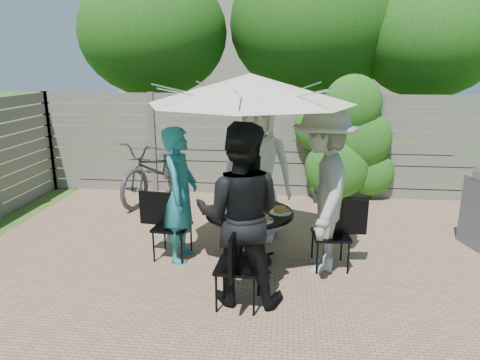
# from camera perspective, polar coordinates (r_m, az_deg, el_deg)

# --- Properties ---
(backyard_envelope) EXTENTS (60.00, 60.00, 5.00)m
(backyard_envelope) POSITION_cam_1_polar(r_m,az_deg,el_deg) (14.79, 5.18, 16.28)
(backyard_envelope) COLOR #37591B
(backyard_envelope) RESTS_ON ground
(patio_table) EXTENTS (1.05, 1.05, 0.67)m
(patio_table) POSITION_cam_1_polar(r_m,az_deg,el_deg) (5.10, 1.27, -6.31)
(patio_table) COLOR black
(patio_table) RESTS_ON ground
(umbrella) EXTENTS (2.38, 2.38, 2.24)m
(umbrella) POSITION_cam_1_polar(r_m,az_deg,el_deg) (4.75, 1.39, 12.07)
(umbrella) COLOR silver
(umbrella) RESTS_ON ground
(chair_back) EXTENTS (0.53, 0.72, 0.95)m
(chair_back) POSITION_cam_1_polar(r_m,az_deg,el_deg) (6.06, 2.35, -4.54)
(chair_back) COLOR black
(chair_back) RESTS_ON ground
(person_back) EXTENTS (0.97, 0.64, 1.94)m
(person_back) POSITION_cam_1_polar(r_m,az_deg,el_deg) (5.74, 2.27, 1.43)
(person_back) COLOR silver
(person_back) RESTS_ON ground
(chair_left) EXTENTS (0.63, 0.45, 0.85)m
(chair_left) POSITION_cam_1_polar(r_m,az_deg,el_deg) (5.37, -9.11, -7.77)
(chair_left) COLOR black
(chair_left) RESTS_ON ground
(person_left) EXTENTS (0.41, 0.61, 1.65)m
(person_left) POSITION_cam_1_polar(r_m,az_deg,el_deg) (5.14, -7.94, -2.05)
(person_left) COLOR teal
(person_left) RESTS_ON ground
(chair_front) EXTENTS (0.44, 0.64, 0.87)m
(chair_front) POSITION_cam_1_polar(r_m,az_deg,el_deg) (4.32, -0.29, -13.50)
(chair_front) COLOR black
(chair_front) RESTS_ON ground
(person_front) EXTENTS (0.91, 0.72, 1.83)m
(person_front) POSITION_cam_1_polar(r_m,az_deg,el_deg) (4.17, -0.03, -4.72)
(person_front) COLOR black
(person_front) RESTS_ON ground
(chair_right) EXTENTS (0.63, 0.45, 0.85)m
(chair_right) POSITION_cam_1_polar(r_m,az_deg,el_deg) (5.17, 12.06, -8.87)
(chair_right) COLOR black
(chair_right) RESTS_ON ground
(person_right) EXTENTS (0.75, 1.26, 1.92)m
(person_right) POSITION_cam_1_polar(r_m,az_deg,el_deg) (4.92, 10.95, -1.35)
(person_right) COLOR #9A9B96
(person_right) RESTS_ON ground
(plate_back) EXTENTS (0.26, 0.26, 0.06)m
(plate_back) POSITION_cam_1_polar(r_m,az_deg,el_deg) (5.36, 1.74, -2.66)
(plate_back) COLOR white
(plate_back) RESTS_ON patio_table
(plate_left) EXTENTS (0.26, 0.26, 0.06)m
(plate_left) POSITION_cam_1_polar(r_m,az_deg,el_deg) (5.07, -2.76, -3.73)
(plate_left) COLOR white
(plate_left) RESTS_ON patio_table
(plate_front) EXTENTS (0.26, 0.26, 0.06)m
(plate_front) POSITION_cam_1_polar(r_m,az_deg,el_deg) (4.69, 0.77, -5.35)
(plate_front) COLOR white
(plate_front) RESTS_ON patio_table
(plate_right) EXTENTS (0.26, 0.26, 0.06)m
(plate_right) POSITION_cam_1_polar(r_m,az_deg,el_deg) (5.00, 5.40, -4.09)
(plate_right) COLOR white
(plate_right) RESTS_ON patio_table
(plate_extra) EXTENTS (0.24, 0.24, 0.06)m
(plate_extra) POSITION_cam_1_polar(r_m,az_deg,el_deg) (4.73, 3.04, -5.20)
(plate_extra) COLOR white
(plate_extra) RESTS_ON patio_table
(glass_back) EXTENTS (0.07, 0.07, 0.14)m
(glass_back) POSITION_cam_1_polar(r_m,az_deg,el_deg) (5.27, 0.48, -2.47)
(glass_back) COLOR silver
(glass_back) RESTS_ON patio_table
(glass_left) EXTENTS (0.07, 0.07, 0.14)m
(glass_left) POSITION_cam_1_polar(r_m,az_deg,el_deg) (4.95, -1.85, -3.68)
(glass_left) COLOR silver
(glass_left) RESTS_ON patio_table
(glass_front) EXTENTS (0.07, 0.07, 0.14)m
(glass_front) POSITION_cam_1_polar(r_m,az_deg,el_deg) (4.75, 2.18, -4.48)
(glass_front) COLOR silver
(glass_front) RESTS_ON patio_table
(syrup_jug) EXTENTS (0.09, 0.09, 0.16)m
(syrup_jug) POSITION_cam_1_polar(r_m,az_deg,el_deg) (5.06, 0.68, -3.11)
(syrup_jug) COLOR #59280C
(syrup_jug) RESTS_ON patio_table
(coffee_cup) EXTENTS (0.08, 0.08, 0.12)m
(coffee_cup) POSITION_cam_1_polar(r_m,az_deg,el_deg) (5.21, 2.67, -2.80)
(coffee_cup) COLOR #C6B293
(coffee_cup) RESTS_ON patio_table
(bicycle) EXTENTS (1.31, 2.20, 1.09)m
(bicycle) POSITION_cam_1_polar(r_m,az_deg,el_deg) (7.65, -10.77, 1.43)
(bicycle) COLOR #333338
(bicycle) RESTS_ON ground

